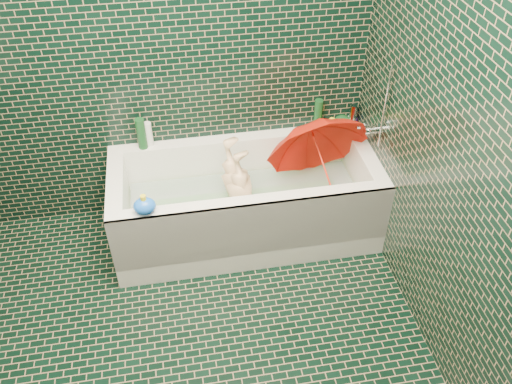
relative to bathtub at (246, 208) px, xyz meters
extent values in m
plane|color=black|center=(-0.45, -1.01, -0.21)|extent=(2.80, 2.80, 0.00)
plane|color=black|center=(-0.45, 0.39, 1.04)|extent=(2.80, 0.00, 2.80)
plane|color=black|center=(0.85, -1.01, 1.04)|extent=(0.00, 2.80, 2.80)
cube|color=white|center=(0.00, 0.02, -0.14)|extent=(1.70, 0.75, 0.15)
cube|color=white|center=(0.00, 0.34, 0.14)|extent=(1.70, 0.10, 0.40)
cube|color=white|center=(0.00, -0.31, 0.14)|extent=(1.70, 0.10, 0.40)
cube|color=white|center=(0.80, 0.02, 0.14)|extent=(0.10, 0.55, 0.40)
cube|color=white|center=(-0.80, 0.02, 0.14)|extent=(0.10, 0.55, 0.40)
cube|color=white|center=(0.00, -0.35, 0.06)|extent=(1.70, 0.02, 0.55)
cube|color=#4ED32A|center=(0.00, 0.02, -0.06)|extent=(1.35, 0.47, 0.01)
cube|color=silver|center=(0.00, 0.02, 0.09)|extent=(1.48, 0.53, 0.00)
cylinder|color=silver|center=(0.83, 0.02, 0.52)|extent=(0.14, 0.05, 0.05)
cylinder|color=silver|center=(0.75, 0.08, 0.52)|extent=(0.05, 0.04, 0.04)
cylinder|color=silver|center=(0.82, -0.08, 0.74)|extent=(0.01, 0.01, 0.55)
imported|color=#DDB58A|center=(-0.02, -0.02, 0.10)|extent=(0.91, 0.46, 0.29)
imported|color=red|center=(0.50, -0.01, 0.32)|extent=(0.88, 0.89, 1.00)
imported|color=white|center=(0.80, 0.36, 0.34)|extent=(0.12, 0.12, 0.27)
imported|color=#441E71|center=(0.80, 0.35, 0.34)|extent=(0.10, 0.10, 0.20)
imported|color=#12411C|center=(0.77, 0.32, 0.34)|extent=(0.18, 0.18, 0.18)
cylinder|color=#12411C|center=(0.56, 0.36, 0.45)|extent=(0.07, 0.07, 0.21)
cylinder|color=silver|center=(0.80, 0.33, 0.42)|extent=(0.06, 0.06, 0.17)
cylinder|color=#12411C|center=(-0.62, 0.34, 0.45)|extent=(0.07, 0.07, 0.21)
cylinder|color=white|center=(-0.58, 0.36, 0.42)|extent=(0.06, 0.06, 0.17)
ellipsoid|color=yellow|center=(0.61, 0.32, 0.38)|extent=(0.12, 0.11, 0.07)
sphere|color=yellow|center=(0.64, 0.30, 0.42)|extent=(0.05, 0.05, 0.05)
cone|color=orange|center=(0.66, 0.29, 0.42)|extent=(0.03, 0.03, 0.02)
ellipsoid|color=blue|center=(-0.62, -0.31, 0.39)|extent=(0.14, 0.12, 0.10)
cylinder|color=yellow|center=(-0.62, -0.31, 0.45)|extent=(0.03, 0.03, 0.04)
camera|label=1|loc=(-0.40, -2.63, 2.41)|focal=38.00mm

